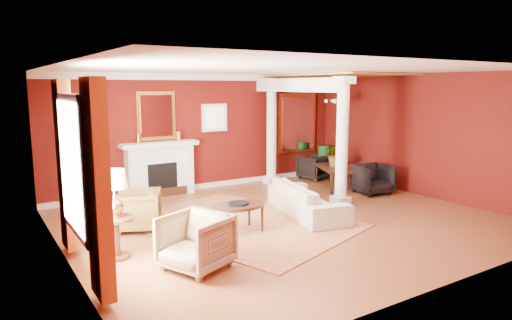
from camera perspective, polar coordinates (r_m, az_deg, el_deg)
ground at (r=9.00m, az=3.75°, el=-7.56°), size 8.00×8.00×0.00m
room_shell at (r=8.63m, az=3.89°, el=5.37°), size 8.04×7.04×2.92m
fireplace at (r=11.11m, az=-11.90°, el=-1.09°), size 1.85×0.42×1.29m
overmantel_mirror at (r=11.09m, az=-12.37°, el=5.41°), size 0.95×0.07×1.15m
flank_window_left at (r=10.68m, az=-20.22°, el=4.38°), size 0.70×0.07×0.70m
flank_window_right at (r=11.73m, az=-5.22°, el=5.29°), size 0.70×0.07×0.70m
left_window at (r=6.56m, az=-21.31°, el=-1.69°), size 0.21×2.55×2.60m
column_front at (r=10.00m, az=10.71°, el=2.35°), size 0.36×0.36×2.80m
column_back at (r=12.10m, az=1.95°, el=3.67°), size 0.36×0.36×2.80m
header_beam at (r=11.15m, az=5.22°, el=9.31°), size 0.30×3.20×0.32m
amber_ceiling at (r=11.78m, az=10.20°, el=10.41°), size 2.30×3.40×0.04m
dining_mirror at (r=13.16m, az=5.17°, el=4.62°), size 1.30×0.07×1.70m
chandelier at (r=11.86m, az=10.13°, el=7.40°), size 0.60×0.62×0.75m
crown_trim at (r=11.59m, az=-6.40°, el=10.27°), size 8.00×0.08×0.16m
base_trim at (r=11.86m, az=-6.16°, el=-3.18°), size 8.00×0.08×0.12m
rug at (r=8.78m, az=-1.85°, el=-7.91°), size 4.13×4.78×0.02m
sofa at (r=9.29m, az=6.41°, el=-4.31°), size 1.12×2.29×0.86m
armchair_leopard at (r=8.58m, az=-14.63°, el=-5.87°), size 1.00×1.02×0.81m
armchair_stripe at (r=6.64m, az=-7.56°, el=-9.80°), size 1.07×1.10×0.88m
coffee_table at (r=8.17m, az=-2.18°, el=-5.88°), size 1.02×1.02×0.51m
coffee_book at (r=8.11m, az=-2.57°, el=-4.87°), size 0.16×0.06×0.21m
side_table at (r=7.18m, az=-17.24°, el=-4.83°), size 0.55×0.55×1.37m
dining_table at (r=11.94m, az=10.21°, el=-1.37°), size 1.13×1.63×0.86m
dining_chair_near at (r=11.43m, az=14.38°, el=-2.15°), size 0.88×0.84×0.80m
dining_chair_far at (r=12.94m, az=7.23°, el=-0.76°), size 0.82×0.78×0.74m
green_urn at (r=13.29m, az=8.47°, el=-0.55°), size 0.39×0.39×0.93m
potted_plant at (r=11.85m, az=10.04°, el=1.89°), size 0.78×0.82×0.50m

